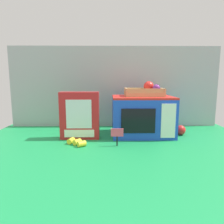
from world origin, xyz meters
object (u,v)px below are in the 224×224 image
(toy_microwave, at_px, (142,116))
(loose_toy_banana, at_px, (77,142))
(loose_toy_apple, at_px, (181,130))
(cookie_set_box, at_px, (80,116))
(price_sign, at_px, (118,134))
(food_groups_crate, at_px, (145,92))

(toy_microwave, height_order, loose_toy_banana, toy_microwave)
(toy_microwave, xyz_separation_m, loose_toy_banana, (-0.41, -0.22, -0.11))
(loose_toy_apple, bearing_deg, cookie_set_box, -174.00)
(price_sign, bearing_deg, loose_toy_apple, 27.69)
(price_sign, height_order, loose_toy_apple, price_sign)
(toy_microwave, height_order, loose_toy_apple, toy_microwave)
(food_groups_crate, distance_m, loose_toy_apple, 0.35)
(food_groups_crate, bearing_deg, price_sign, -125.77)
(food_groups_crate, distance_m, price_sign, 0.40)
(toy_microwave, bearing_deg, loose_toy_banana, -151.84)
(price_sign, relative_size, loose_toy_apple, 1.54)
(loose_toy_banana, bearing_deg, price_sign, -5.47)
(toy_microwave, distance_m, price_sign, 0.30)
(toy_microwave, bearing_deg, loose_toy_apple, -2.78)
(price_sign, distance_m, loose_toy_banana, 0.24)
(toy_microwave, distance_m, loose_toy_apple, 0.28)
(loose_toy_apple, bearing_deg, loose_toy_banana, -162.88)
(toy_microwave, height_order, food_groups_crate, food_groups_crate)
(toy_microwave, bearing_deg, price_sign, -125.93)
(loose_toy_banana, distance_m, loose_toy_apple, 0.70)
(price_sign, bearing_deg, food_groups_crate, 54.23)
(food_groups_crate, bearing_deg, loose_toy_banana, -149.68)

